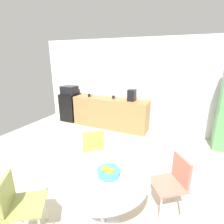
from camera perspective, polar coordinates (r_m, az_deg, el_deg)
The scene contains 13 objects.
ground_plane at distance 3.36m, azimuth -12.37°, elevation -21.84°, with size 6.00×6.00×0.00m, color beige.
wall_back at distance 5.35m, azimuth 6.35°, elevation 8.76°, with size 6.00×0.10×2.60m, color silver.
counter_block at distance 5.42m, azimuth -0.47°, elevation -0.26°, with size 2.31×0.60×0.90m, color #9E7042.
mini_fridge at distance 6.18m, azimuth -13.21°, elevation 1.58°, with size 0.54×0.54×0.91m, color black.
microwave at distance 6.05m, azimuth -13.60°, elevation 6.91°, with size 0.48×0.38×0.26m, color black.
round_table at distance 2.35m, azimuth -3.23°, elevation -21.92°, with size 1.16×1.16×0.75m.
chair_coral at distance 2.71m, azimuth 19.42°, elevation -19.48°, with size 0.59×0.59×0.83m.
chair_yellow at distance 3.22m, azimuth -5.81°, elevation -12.07°, with size 0.59×0.59×0.83m.
chair_olive at distance 2.54m, azimuth -28.40°, elevation -23.73°, with size 0.58×0.58×0.83m.
fruit_bowl at distance 2.23m, azimuth -1.16°, elevation -18.68°, with size 0.28×0.28×0.13m.
mug_white at distance 5.28m, azimuth 0.47°, elevation 4.86°, with size 0.13×0.08×0.09m.
mug_green at distance 5.55m, azimuth -7.37°, elevation 5.36°, with size 0.13×0.08×0.09m.
coffee_maker at distance 5.02m, azimuth 6.38°, elevation 5.40°, with size 0.20×0.24×0.32m, color black.
Camera 1 is at (1.66, -2.02, 2.11)m, focal length 28.39 mm.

